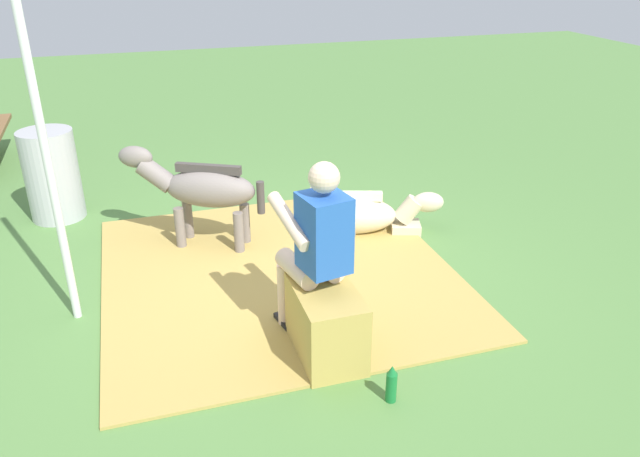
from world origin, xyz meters
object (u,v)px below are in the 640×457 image
object	(u,v)px
hay_bale	(326,323)
tent_pole_left	(48,166)
pony_standing	(201,189)
water_barrel	(52,175)
soda_bottle	(391,384)
pony_lying	(361,214)
person_seated	(315,245)

from	to	relation	value
hay_bale	tent_pole_left	size ratio (longest dim) A/B	0.27
pony_standing	water_barrel	xyz separation A→B (m)	(1.10, 1.35, -0.11)
soda_bottle	tent_pole_left	xyz separation A→B (m)	(1.59, 1.91, 1.09)
water_barrel	tent_pole_left	size ratio (longest dim) A/B	0.38
pony_standing	pony_lying	distance (m)	1.55
pony_standing	water_barrel	world-z (taller)	pony_standing
hay_bale	soda_bottle	size ratio (longest dim) A/B	2.52
person_seated	water_barrel	size ratio (longest dim) A/B	1.52
pony_standing	tent_pole_left	world-z (taller)	tent_pole_left
tent_pole_left	pony_standing	bearing A→B (deg)	-50.06
pony_lying	water_barrel	distance (m)	3.12
pony_standing	soda_bottle	size ratio (longest dim) A/B	4.68
pony_standing	pony_lying	xyz separation A→B (m)	(-0.17, -1.49, -0.38)
soda_bottle	pony_standing	bearing A→B (deg)	17.85
pony_lying	water_barrel	world-z (taller)	water_barrel
pony_lying	tent_pole_left	bearing A→B (deg)	106.15
water_barrel	pony_standing	bearing A→B (deg)	-129.18
person_seated	pony_standing	size ratio (longest dim) A/B	1.13
pony_standing	soda_bottle	world-z (taller)	pony_standing
tent_pole_left	soda_bottle	bearing A→B (deg)	-129.82
person_seated	pony_standing	bearing A→B (deg)	17.11
hay_bale	person_seated	distance (m)	0.55
hay_bale	person_seated	bearing A→B (deg)	8.09
hay_bale	pony_standing	xyz separation A→B (m)	(1.93, 0.57, 0.31)
water_barrel	tent_pole_left	world-z (taller)	tent_pole_left
pony_lying	tent_pole_left	size ratio (longest dim) A/B	0.56
hay_bale	soda_bottle	world-z (taller)	hay_bale
pony_lying	tent_pole_left	xyz separation A→B (m)	(-0.75, 2.59, 1.03)
person_seated	soda_bottle	size ratio (longest dim) A/B	5.27
pony_standing	pony_lying	bearing A→B (deg)	-96.53
person_seated	water_barrel	xyz separation A→B (m)	(2.86, 1.89, -0.32)
hay_bale	pony_standing	size ratio (longest dim) A/B	0.54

